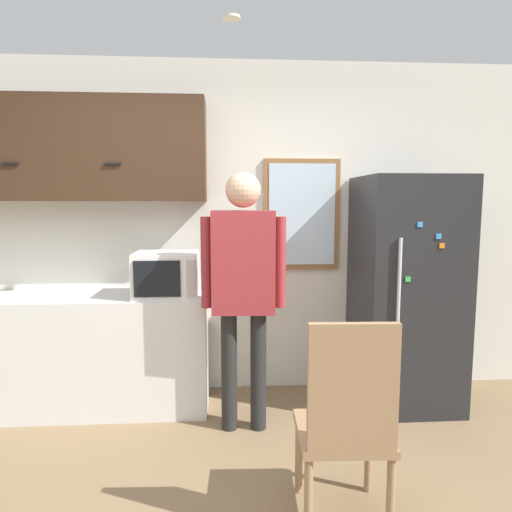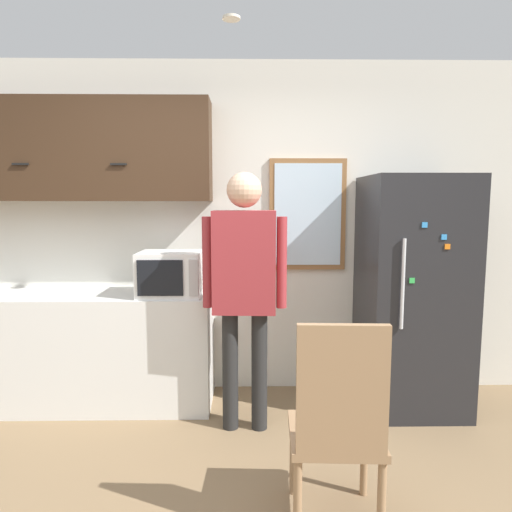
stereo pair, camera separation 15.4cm
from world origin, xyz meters
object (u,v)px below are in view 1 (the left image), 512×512
object	(u,v)px
microwave	(167,274)
refrigerator	(406,292)
chair	(347,418)
person	(243,275)

from	to	relation	value
microwave	refrigerator	size ratio (longest dim) A/B	0.26
microwave	refrigerator	xyz separation A→B (m)	(1.83, 0.01, -0.16)
microwave	chair	size ratio (longest dim) A/B	0.44
person	refrigerator	world-z (taller)	person
microwave	refrigerator	distance (m)	1.84
refrigerator	chair	world-z (taller)	refrigerator
refrigerator	chair	size ratio (longest dim) A/B	1.68
person	chair	distance (m)	1.23
chair	microwave	bearing A→B (deg)	-51.06
chair	refrigerator	bearing A→B (deg)	-118.42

